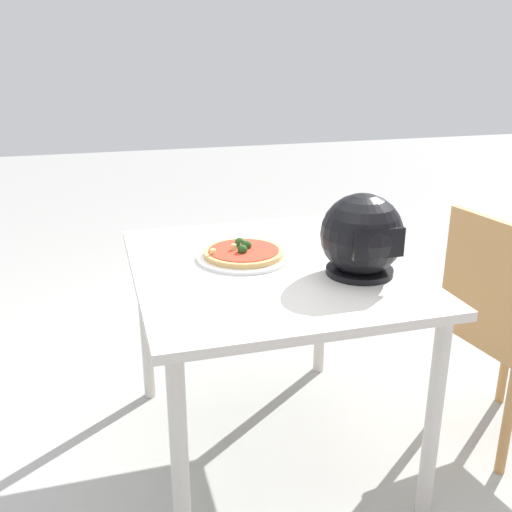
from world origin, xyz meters
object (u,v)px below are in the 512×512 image
object	(u,v)px
dining_table	(268,288)
chair_side	(500,321)
pizza	(244,252)
motorcycle_helmet	(362,237)

from	to	relation	value
dining_table	chair_side	bearing A→B (deg)	166.64
pizza	motorcycle_helmet	size ratio (longest dim) A/B	1.05
dining_table	pizza	distance (m)	0.15
motorcycle_helmet	dining_table	bearing A→B (deg)	-32.27
dining_table	pizza	world-z (taller)	pizza
dining_table	pizza	xyz separation A→B (m)	(0.07, -0.08, 0.11)
motorcycle_helmet	chair_side	world-z (taller)	motorcycle_helmet
dining_table	motorcycle_helmet	xyz separation A→B (m)	(-0.26, 0.16, 0.22)
motorcycle_helmet	chair_side	xyz separation A→B (m)	(-0.55, 0.03, -0.36)
dining_table	chair_side	world-z (taller)	chair_side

